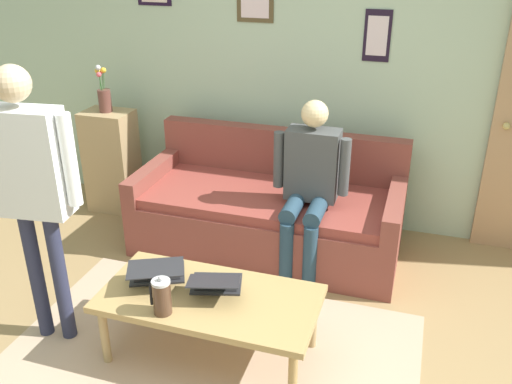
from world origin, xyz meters
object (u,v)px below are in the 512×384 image
object	(u,v)px
laptop_center	(157,272)
french_press	(162,297)
laptop_left	(216,283)
person_seated	(309,179)
couch	(269,212)
person_standing	(29,176)
flower_vase	(104,96)
coffee_table	(210,302)
side_shelf	(112,161)

from	to	relation	value
laptop_center	french_press	bearing A→B (deg)	122.13
laptop_left	person_seated	size ratio (longest dim) A/B	0.32
french_press	couch	bearing A→B (deg)	-95.38
laptop_left	person_standing	size ratio (longest dim) A/B	0.24
flower_vase	person_seated	distance (m)	1.99
coffee_table	person_standing	size ratio (longest dim) A/B	0.74
couch	flower_vase	world-z (taller)	flower_vase
coffee_table	flower_vase	distance (m)	2.34
couch	flower_vase	xyz separation A→B (m)	(1.55, -0.24, 0.75)
person_seated	laptop_left	bearing A→B (deg)	73.48
flower_vase	side_shelf	bearing A→B (deg)	-170.60
laptop_left	flower_vase	xyz separation A→B (m)	(1.59, -1.51, 0.59)
couch	laptop_left	world-z (taller)	couch
flower_vase	person_seated	xyz separation A→B (m)	(-1.91, 0.46, -0.32)
flower_vase	laptop_center	bearing A→B (deg)	128.82
couch	person_standing	distance (m)	1.93
couch	side_shelf	xyz separation A→B (m)	(1.54, -0.24, 0.16)
laptop_center	side_shelf	world-z (taller)	side_shelf
side_shelf	flower_vase	world-z (taller)	flower_vase
laptop_left	person_standing	bearing A→B (deg)	11.09
laptop_left	laptop_center	distance (m)	0.38
laptop_left	side_shelf	bearing A→B (deg)	-43.52
laptop_center	person_seated	world-z (taller)	person_seated
side_shelf	flower_vase	bearing A→B (deg)	9.40
french_press	person_seated	world-z (taller)	person_seated
person_standing	laptop_left	bearing A→B (deg)	-168.91
laptop_center	flower_vase	xyz separation A→B (m)	(1.22, -1.51, 0.58)
laptop_center	french_press	xyz separation A→B (m)	(-0.18, 0.29, 0.06)
laptop_center	flower_vase	size ratio (longest dim) A/B	1.14
laptop_center	person_seated	bearing A→B (deg)	-123.21
french_press	person_standing	size ratio (longest dim) A/B	0.14
person_seated	french_press	bearing A→B (deg)	69.28
laptop_left	flower_vase	size ratio (longest dim) A/B	1.02
side_shelf	laptop_left	bearing A→B (deg)	136.48
flower_vase	person_standing	bearing A→B (deg)	109.00
person_seated	laptop_center	bearing A→B (deg)	56.79
french_press	laptop_center	bearing A→B (deg)	-57.87
french_press	person_standing	world-z (taller)	person_standing
laptop_center	french_press	size ratio (longest dim) A/B	1.96
coffee_table	flower_vase	xyz separation A→B (m)	(1.58, -1.58, 0.67)
laptop_center	person_seated	xyz separation A→B (m)	(-0.69, -1.05, 0.26)
coffee_table	person_standing	xyz separation A→B (m)	(0.99, 0.13, 0.72)
couch	laptop_center	size ratio (longest dim) A/B	4.42
coffee_table	person_seated	distance (m)	1.22
laptop_center	french_press	distance (m)	0.35
coffee_table	couch	bearing A→B (deg)	-88.50
flower_vase	person_standing	size ratio (longest dim) A/B	0.24
couch	person_seated	distance (m)	0.60
couch	french_press	distance (m)	1.59
laptop_left	person_seated	bearing A→B (deg)	-106.52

